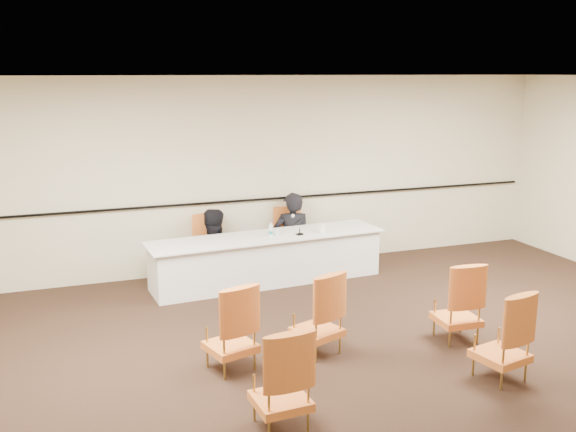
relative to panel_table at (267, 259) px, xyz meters
The scene contains 19 objects.
floor 3.22m from the panel_table, 88.39° to the right, with size 10.00×10.00×0.00m, color black.
ceiling 4.15m from the panel_table, 88.39° to the right, with size 10.00×10.00×0.00m, color silver.
wall_back 1.40m from the panel_table, 83.59° to the left, with size 10.00×0.04×3.00m, color beige.
wall_rail 1.07m from the panel_table, 83.25° to the left, with size 9.80×0.04×0.03m, color black.
panel_table is the anchor object (origin of this frame).
panelist_main 0.84m from the panel_table, 43.67° to the left, with size 0.60×0.39×1.64m, color black.
panelist_main_chair 0.85m from the panel_table, 43.67° to the left, with size 0.50×0.50×0.95m, color orange, non-canonical shape.
panelist_second 0.87m from the panel_table, 145.99° to the left, with size 0.78×0.61×1.60m, color black.
panelist_second_chair 0.88m from the panel_table, 145.99° to the left, with size 0.50×0.50×0.95m, color orange, non-canonical shape.
papers 0.66m from the panel_table, ahead, with size 0.30×0.22×0.00m, color white.
microphone 0.69m from the panel_table, 13.75° to the right, with size 0.10×0.21×0.29m, color black, non-canonical shape.
water_bottle 0.46m from the panel_table, 41.79° to the right, with size 0.06×0.06×0.21m, color teal, non-canonical shape.
drinking_glass 0.43m from the panel_table, ahead, with size 0.06×0.06×0.10m, color silver.
coffee_cup 0.94m from the panel_table, ahead, with size 0.09×0.09×0.13m, color white.
aud_chair_front_left 2.88m from the panel_table, 115.96° to the right, with size 0.50×0.50×0.95m, color orange, non-canonical shape.
aud_chair_front_mid 2.54m from the panel_table, 95.85° to the right, with size 0.50×0.50×0.95m, color orange, non-canonical shape.
aud_chair_front_right 3.08m from the panel_table, 63.01° to the right, with size 0.50×0.50×0.95m, color orange, non-canonical shape.
aud_chair_back_left 4.00m from the panel_table, 106.62° to the right, with size 0.50×0.50×0.95m, color orange, non-canonical shape.
aud_chair_back_right 3.93m from the panel_table, 71.55° to the right, with size 0.50×0.50×0.95m, color orange, non-canonical shape.
Camera 1 is at (-2.92, -5.44, 3.04)m, focal length 40.00 mm.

